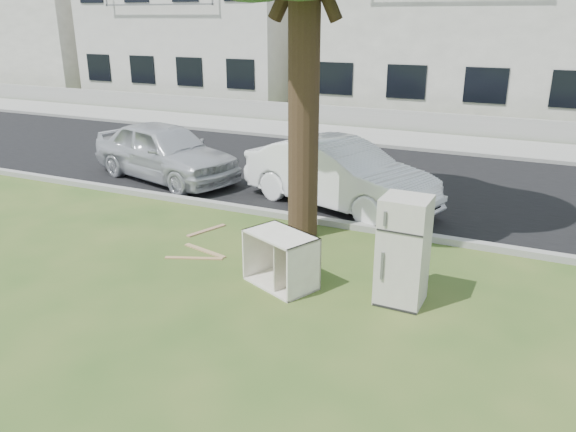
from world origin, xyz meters
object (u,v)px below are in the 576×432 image
at_px(cabinet, 281,259).
at_px(car_center, 339,174).
at_px(fridge, 403,251).
at_px(car_left, 165,151).

distance_m(cabinet, car_center, 3.92).
relative_size(fridge, car_center, 0.36).
bearing_deg(fridge, cabinet, -171.11).
bearing_deg(car_left, cabinet, -113.17).
relative_size(fridge, car_left, 0.37).
distance_m(fridge, cabinet, 1.81).
relative_size(cabinet, car_left, 0.25).
distance_m(fridge, car_center, 4.29).
bearing_deg(cabinet, fridge, 31.57).
bearing_deg(car_left, car_center, -77.07).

